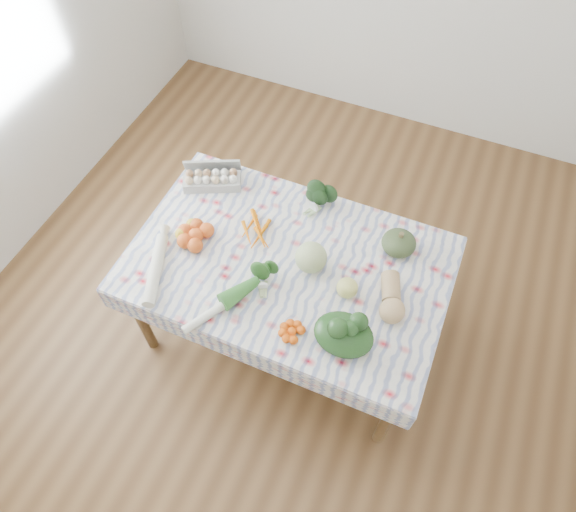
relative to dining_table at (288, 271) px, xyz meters
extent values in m
plane|color=brown|center=(0.00, 0.00, -0.68)|extent=(4.50, 4.50, 0.00)
cube|color=brown|center=(0.00, 0.00, 0.05)|extent=(1.60, 1.00, 0.04)
cylinder|color=brown|center=(-0.74, -0.44, -0.32)|extent=(0.06, 0.06, 0.71)
cylinder|color=brown|center=(0.74, -0.44, -0.32)|extent=(0.06, 0.06, 0.71)
cylinder|color=brown|center=(-0.74, 0.44, -0.32)|extent=(0.06, 0.06, 0.71)
cylinder|color=brown|center=(0.74, 0.44, -0.32)|extent=(0.06, 0.06, 0.71)
cube|color=white|center=(0.00, 0.00, 0.08)|extent=(1.66, 1.06, 0.01)
cube|color=#B1B1AB|center=(-0.61, 0.32, 0.13)|extent=(0.35, 0.26, 0.09)
cube|color=orange|center=(-0.23, 0.12, 0.10)|extent=(0.24, 0.23, 0.04)
ellipsoid|color=black|center=(0.01, 0.41, 0.15)|extent=(0.19, 0.18, 0.13)
ellipsoid|color=#3A4B28|center=(0.50, 0.30, 0.14)|extent=(0.21, 0.21, 0.12)
sphere|color=#A8B879|center=(0.12, 0.02, 0.17)|extent=(0.19, 0.19, 0.16)
ellipsoid|color=tan|center=(0.56, -0.03, 0.15)|extent=(0.20, 0.29, 0.12)
cube|color=#E05619|center=(-0.51, -0.06, 0.13)|extent=(0.28, 0.28, 0.09)
ellipsoid|color=#22511B|center=(-0.07, -0.16, 0.13)|extent=(0.17, 0.17, 0.10)
cube|color=#E9560B|center=(0.18, -0.37, 0.11)|extent=(0.18, 0.18, 0.05)
sphere|color=#D1CF67|center=(0.34, -0.06, 0.14)|extent=(0.13, 0.13, 0.11)
ellipsoid|color=#163313|center=(0.41, -0.31, 0.15)|extent=(0.34, 0.30, 0.13)
cylinder|color=silver|center=(-0.60, -0.33, 0.11)|extent=(0.21, 0.43, 0.06)
cylinder|color=silver|center=(-0.19, -0.38, 0.11)|extent=(0.25, 0.40, 0.05)
camera|label=1|loc=(0.58, -1.37, 2.32)|focal=32.00mm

